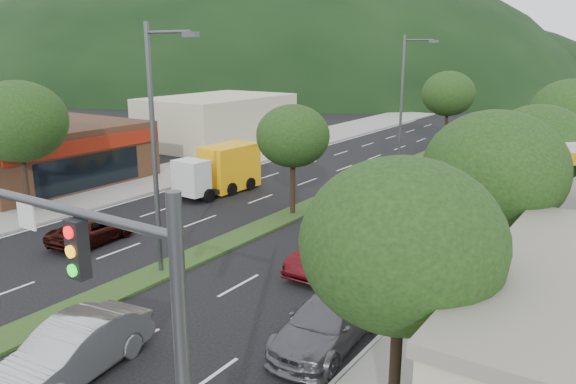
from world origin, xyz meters
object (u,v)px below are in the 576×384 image
Objects in this scene: car_queue_a at (372,222)px; box_truck at (222,171)px; car_queue_c at (328,252)px; sedan_silver at (72,351)px; traffic_signal at (112,313)px; tree_r_a at (402,244)px; tree_r_c at (539,146)px; tree_r_b at (495,171)px; motorhome at (494,181)px; suv_maroon at (93,230)px; streetlight_near at (157,140)px; tree_med_near at (293,136)px; car_queue_d at (441,206)px; tree_r_d at (572,115)px; tree_med_far at (448,94)px; streetlight_mid at (404,96)px; car_queue_b at (327,322)px; tree_l_a at (19,122)px; car_queue_e at (443,183)px.

car_queue_a is 0.69× the size of box_truck.
sedan_silver is at bearing -100.29° from car_queue_c.
traffic_signal reaches higher than tree_r_a.
tree_r_c is at bearing 90.00° from tree_r_a.
car_queue_c is (-3.45, 13.65, -3.89)m from traffic_signal.
tree_r_b is 1.13× the size of box_truck.
motorhome is (-3.00, 13.15, -3.35)m from tree_r_b.
traffic_signal is 21.74m from tree_r_c.
tree_r_c is at bearing -153.57° from suv_maroon.
tree_r_c is 16.85m from streetlight_near.
tree_med_near is at bearing 133.64° from car_queue_c.
car_queue_d reaches higher than suv_maroon.
car_queue_c is at bearing 104.17° from traffic_signal.
traffic_signal is 1.08× the size of tree_r_c.
tree_r_c is at bearing 9.46° from tree_med_near.
tree_r_c is at bearing 20.64° from car_queue_a.
tree_r_c is 8.36m from car_queue_a.
traffic_signal is 7.21m from sedan_silver.
streetlight_near is at bearing -120.22° from car_queue_d.
traffic_signal is at bearing 129.49° from box_truck.
tree_r_a reaches higher than tree_med_near.
tree_med_near is 1.20× the size of sedan_silver.
tree_r_d is at bearing 56.26° from motorhome.
tree_med_far is at bearing 130.60° from tree_r_d.
tree_r_b is (-0.00, 8.00, 0.22)m from tree_r_a.
streetlight_near is (-11.79, 4.00, 0.76)m from tree_r_a.
tree_r_c reaches higher than tree_med_near.
tree_r_d reaches higher than tree_r_a.
tree_med_near is at bearing -90.78° from streetlight_mid.
suv_maroon is at bearing -103.23° from streetlight_mid.
streetlight_mid is at bearing 104.33° from traffic_signal.
tree_med_near is at bearing 167.84° from car_queue_a.
traffic_signal is 1.52× the size of car_queue_c.
streetlight_mid is (-11.79, 21.00, 0.55)m from tree_r_b.
tree_r_b is 7.58m from car_queue_b.
car_queue_c is (18.08, 2.11, -4.42)m from tree_l_a.
streetlight_near is 14.17m from box_truck.
tree_r_c is at bearing -175.91° from box_truck.
car_queue_a is at bearing -9.60° from tree_med_near.
car_queue_e is at bearing -48.28° from streetlight_mid.
tree_med_far is at bearing 100.10° from car_queue_c.
tree_med_near is at bearing 123.20° from car_queue_b.
car_queue_c is at bearing -169.77° from suv_maroon.
tree_r_b is 7.71m from car_queue_c.
car_queue_e is (1.89, 25.90, -0.12)m from sedan_silver.
car_queue_d is at bearing -139.38° from suv_maroon.
box_truck is at bearing -117.00° from streetlight_mid.
tree_r_d is 1.68× the size of car_queue_a.
sedan_silver is (-5.46, 2.75, -3.82)m from traffic_signal.
sedan_silver is (-8.43, -18.79, -3.92)m from tree_r_c.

